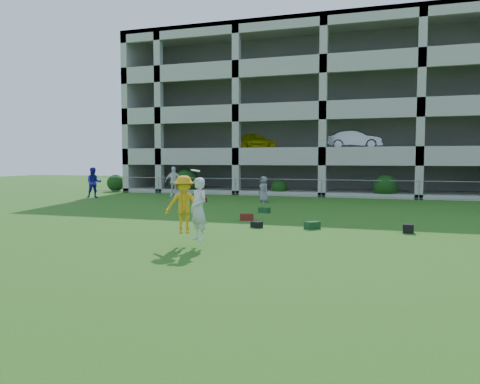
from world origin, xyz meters
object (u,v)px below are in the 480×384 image
(crate_d, at_px, (408,229))
(bystander_a, at_px, (94,183))
(parking_garage, at_px, (337,117))
(bystander_b, at_px, (173,182))
(frisbee_contest, at_px, (188,206))
(bystander_c, at_px, (264,189))

(crate_d, bearing_deg, bystander_a, 154.18)
(crate_d, xyz_separation_m, parking_garage, (-4.95, 22.87, 5.86))
(bystander_b, height_order, parking_garage, parking_garage)
(crate_d, bearing_deg, frisbee_contest, -143.55)
(bystander_b, bearing_deg, parking_garage, 41.94)
(bystander_a, distance_m, bystander_c, 11.36)
(crate_d, relative_size, parking_garage, 0.01)
(frisbee_contest, bearing_deg, bystander_b, 117.43)
(bystander_b, relative_size, frisbee_contest, 1.01)
(bystander_a, bearing_deg, parking_garage, 6.87)
(bystander_a, distance_m, parking_garage, 20.22)
(bystander_c, xyz_separation_m, crate_d, (7.59, -9.38, -0.61))
(frisbee_contest, bearing_deg, parking_garage, 87.60)
(bystander_b, bearing_deg, bystander_c, -25.24)
(bystander_a, height_order, crate_d, bystander_a)
(frisbee_contest, height_order, parking_garage, parking_garage)
(bystander_b, distance_m, frisbee_contest, 17.85)
(bystander_b, bearing_deg, crate_d, -47.33)
(bystander_a, xyz_separation_m, frisbee_contest, (12.85, -13.67, 0.18))
(crate_d, distance_m, frisbee_contest, 7.64)
(bystander_b, bearing_deg, frisbee_contest, -71.51)
(bystander_b, distance_m, bystander_c, 7.01)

